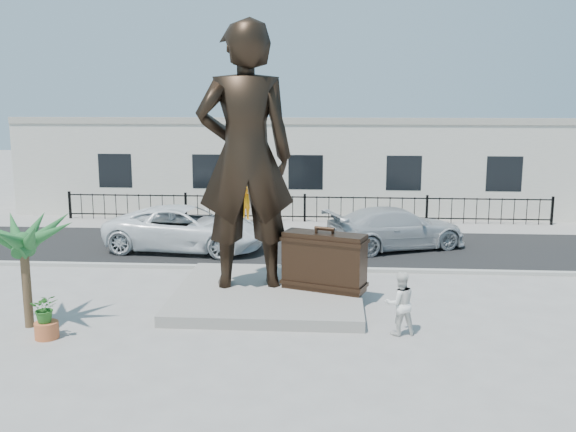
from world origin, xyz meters
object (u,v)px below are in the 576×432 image
statue (245,157)px  suitcase (324,261)px  tourist (400,303)px  car_white (186,228)px

statue → suitcase: statue is taller
statue → tourist: 5.94m
tourist → car_white: bearing=-62.8°
statue → suitcase: bearing=161.8°
car_white → statue: bearing=-144.4°
tourist → car_white: size_ratio=0.27×
statue → car_white: (-2.99, 5.29, -3.18)m
tourist → car_white: 10.80m
statue → tourist: bearing=134.0°
suitcase → statue: bearing=-167.4°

